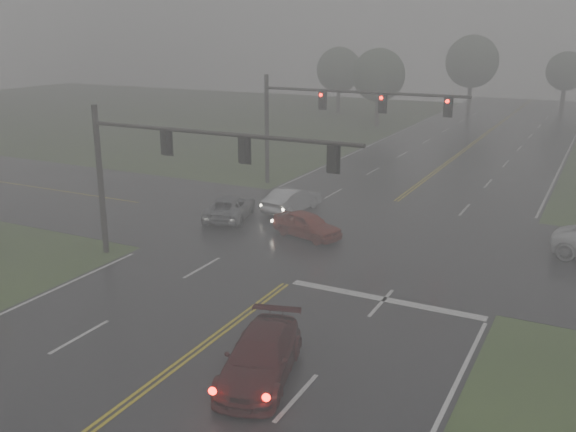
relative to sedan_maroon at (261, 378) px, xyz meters
The scene contains 13 objects.
main_road 13.77m from the sedan_maroon, 102.20° to the left, with size 18.00×160.00×0.02m, color black.
cross_street 15.73m from the sedan_maroon, 100.66° to the left, with size 120.00×14.00×0.02m, color black.
stop_bar 8.01m from the sedan_maroon, 78.55° to the left, with size 8.50×0.50×0.01m, color beige.
sedan_maroon is the anchor object (origin of this frame).
sedan_red 14.86m from the sedan_maroon, 109.43° to the left, with size 1.66×4.12×1.40m, color maroon.
sedan_silver 19.88m from the sedan_maroon, 113.62° to the left, with size 1.57×4.51×1.49m, color #B3B6BB.
car_grey 18.45m from the sedan_maroon, 125.06° to the left, with size 2.31×5.00×1.39m, color slate.
signal_gantry_near 12.51m from the sedan_maroon, 140.77° to the left, with size 14.00×0.33×7.52m.
signal_gantry_far 26.42m from the sedan_maroon, 109.41° to the left, with size 14.56×0.40×7.88m.
tree_nw_a 57.45m from the sedan_maroon, 105.62° to the left, with size 6.04×6.04×8.87m.
tree_n_mid 73.38m from the sedan_maroon, 96.70° to the left, with size 6.94×6.94×10.19m.
tree_nw_b 68.49m from the sedan_maroon, 110.57° to the left, with size 5.90×5.90×8.67m.
tree_n_far 82.77m from the sedan_maroon, 88.32° to the left, with size 5.41×5.41×7.94m.
Camera 1 is at (12.21, -9.73, 11.07)m, focal length 40.00 mm.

